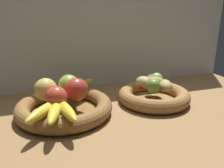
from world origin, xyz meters
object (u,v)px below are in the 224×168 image
Objects in this scene: banana_bunch_front at (55,110)px; potato_large at (155,83)px; apple_golden_left at (46,89)px; banana_bunch_back at (76,85)px; lime_far at (156,79)px; apple_red_front at (57,97)px; chili_pepper at (155,86)px; fruit_bowl_right at (154,96)px; fruit_bowl_left at (65,107)px; apple_red_right at (76,89)px; apple_green_back at (69,85)px; potato_oblong at (144,82)px; lime_near at (154,86)px; potato_small at (165,86)px; potato_back at (154,80)px.

potato_large is (39.16, 11.27, 0.92)cm from banana_bunch_front.
apple_golden_left reaches higher than banana_bunch_back.
apple_red_front is at bearing -167.20° from lime_far.
chili_pepper is at bearing -126.61° from lime_far.
fruit_bowl_right is at bearing -2.56° from apple_golden_left.
apple_red_front reaches higher than banana_bunch_front.
apple_red_right is at bearing -19.44° from fruit_bowl_left.
lime_far is at bearing -0.61° from apple_green_back.
potato_oblong is at bearing 8.44° from apple_red_right.
fruit_bowl_right is 3.60× the size of apple_golden_left.
apple_golden_left reaches higher than fruit_bowl_left.
lime_near reaches higher than potato_oblong.
potato_large is at bearing -127.87° from lime_far.
banana_bunch_back is at bearing 158.39° from potato_small.
fruit_bowl_left is 12.36cm from banana_bunch_back.
apple_red_right reaches higher than potato_large.
potato_oblong is at bearing 4.69° from fruit_bowl_left.
fruit_bowl_right is at bearing -114.44° from potato_back.
potato_back is 1.25× the size of lime_far.
potato_oblong is at bearing -170.75° from lime_far.
lime_near reaches higher than potato_back.
fruit_bowl_left is 2.42× the size of chili_pepper.
banana_bunch_front is at bearing -163.94° from potato_large.
potato_back is at bearing 13.76° from apple_red_front.
potato_large reaches higher than banana_bunch_back.
banana_bunch_back is 29.86cm from lime_near.
potato_large is at bearing -124.67° from chili_pepper.
potato_small is 1.48× the size of lime_far.
potato_small is 7.19cm from potato_back.
apple_green_back is (2.48, 4.00, 6.71)cm from fruit_bowl_left.
chili_pepper is (41.46, -1.33, -3.03)cm from apple_golden_left.
banana_bunch_back is at bearing 169.73° from potato_back.
apple_golden_left is 42.92cm from potato_back.
potato_large reaches higher than potato_small.
apple_green_back is 29.47cm from potato_oblong.
apple_red_front reaches higher than fruit_bowl_right.
banana_bunch_back is at bearing 57.70° from fruit_bowl_left.
apple_golden_left is (-5.71, 1.83, 6.76)cm from fruit_bowl_left.
apple_golden_left is 1.45× the size of lime_near.
apple_golden_left is at bearing -176.96° from potato_back.
apple_golden_left reaches higher than lime_near.
apple_golden_left is 0.47× the size of banana_bunch_back.
potato_oblong is 0.51× the size of chili_pepper.
lime_far is at bearing 9.25° from potato_oblong.
lime_near is 0.39× the size of chili_pepper.
apple_red_front reaches higher than potato_small.
fruit_bowl_right is 5.17× the size of lime_far.
lime_far is at bearing -10.82° from banana_bunch_back.
potato_oblong is at bearing -2.69° from apple_green_back.
apple_red_front is 0.50× the size of chili_pepper.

